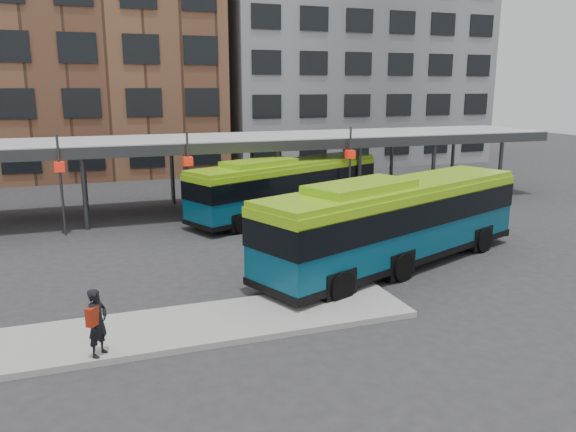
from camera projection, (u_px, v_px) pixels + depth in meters
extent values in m
plane|color=#28282B|center=(316.00, 277.00, 20.96)|extent=(120.00, 120.00, 0.00)
cube|color=gray|center=(182.00, 327.00, 16.38)|extent=(14.00, 3.00, 0.18)
cube|color=#999B9E|center=(230.00, 140.00, 31.99)|extent=(40.00, 6.00, 0.35)
cube|color=#383A3D|center=(244.00, 147.00, 29.27)|extent=(40.00, 0.15, 0.55)
cylinder|color=#383A3D|center=(85.00, 192.00, 27.54)|extent=(0.24, 0.24, 3.80)
cylinder|color=#383A3D|center=(84.00, 177.00, 32.13)|extent=(0.24, 0.24, 3.80)
cylinder|color=#383A3D|center=(186.00, 186.00, 29.18)|extent=(0.24, 0.24, 3.80)
cylinder|color=#383A3D|center=(172.00, 173.00, 33.77)|extent=(0.24, 0.24, 3.80)
cylinder|color=#383A3D|center=(277.00, 181.00, 30.82)|extent=(0.24, 0.24, 3.80)
cylinder|color=#383A3D|center=(252.00, 169.00, 35.41)|extent=(0.24, 0.24, 3.80)
cylinder|color=#383A3D|center=(359.00, 176.00, 32.46)|extent=(0.24, 0.24, 3.80)
cylinder|color=#383A3D|center=(325.00, 165.00, 37.05)|extent=(0.24, 0.24, 3.80)
cylinder|color=#383A3D|center=(433.00, 172.00, 34.10)|extent=(0.24, 0.24, 3.80)
cylinder|color=#383A3D|center=(391.00, 162.00, 38.69)|extent=(0.24, 0.24, 3.80)
cylinder|color=#383A3D|center=(500.00, 168.00, 35.74)|extent=(0.24, 0.24, 3.80)
cylinder|color=#383A3D|center=(453.00, 159.00, 40.32)|extent=(0.24, 0.24, 3.80)
cylinder|color=#383A3D|center=(61.00, 186.00, 26.37)|extent=(0.12, 0.12, 4.80)
cube|color=red|center=(59.00, 167.00, 26.16)|extent=(0.45, 0.45, 0.45)
cylinder|color=#383A3D|center=(189.00, 179.00, 28.33)|extent=(0.12, 0.12, 4.80)
cube|color=red|center=(188.00, 161.00, 28.13)|extent=(0.45, 0.45, 0.45)
cylinder|color=#383A3D|center=(350.00, 170.00, 31.28)|extent=(0.12, 0.12, 4.80)
cube|color=red|center=(350.00, 154.00, 31.08)|extent=(0.45, 0.45, 0.45)
cube|color=brown|center=(48.00, 34.00, 44.56)|extent=(26.00, 14.00, 22.00)
cube|color=slate|center=(344.00, 54.00, 53.31)|extent=(24.00, 14.00, 20.00)
cube|color=navy|center=(396.00, 223.00, 21.99)|extent=(13.02, 7.31, 2.70)
cube|color=black|center=(397.00, 210.00, 21.87)|extent=(13.09, 7.39, 1.02)
cube|color=#7CB612|center=(398.00, 187.00, 21.66)|extent=(12.98, 7.21, 0.22)
cube|color=#7CB612|center=(361.00, 188.00, 20.23)|extent=(4.73, 3.40, 0.38)
cube|color=black|center=(395.00, 253.00, 22.27)|extent=(13.10, 7.39, 0.26)
cylinder|color=black|center=(482.00, 240.00, 24.08)|extent=(1.12, 0.70, 1.08)
cylinder|color=black|center=(431.00, 228.00, 26.00)|extent=(1.12, 0.70, 1.08)
cylinder|color=black|center=(402.00, 267.00, 20.46)|extent=(1.12, 0.70, 1.08)
cylinder|color=black|center=(348.00, 251.00, 22.39)|extent=(1.12, 0.70, 1.08)
cylinder|color=black|center=(341.00, 287.00, 18.38)|extent=(1.12, 0.70, 1.08)
cylinder|color=black|center=(288.00, 268.00, 20.30)|extent=(1.12, 0.70, 1.08)
cube|color=navy|center=(287.00, 188.00, 30.50)|extent=(11.80, 6.99, 2.46)
cube|color=black|center=(287.00, 179.00, 30.39)|extent=(11.87, 7.07, 0.93)
cube|color=#7CB612|center=(287.00, 164.00, 30.21)|extent=(11.76, 6.90, 0.20)
cube|color=#7CB612|center=(259.00, 163.00, 28.85)|extent=(4.31, 3.20, 0.34)
cube|color=black|center=(287.00, 208.00, 30.75)|extent=(11.87, 7.07, 0.24)
cylinder|color=black|center=(351.00, 201.00, 32.53)|extent=(1.02, 0.67, 0.98)
cylinder|color=black|center=(321.00, 195.00, 34.23)|extent=(1.02, 0.67, 0.98)
cylinder|color=black|center=(286.00, 214.00, 29.11)|extent=(1.02, 0.67, 0.98)
cylinder|color=black|center=(257.00, 207.00, 30.81)|extent=(1.02, 0.67, 0.98)
cylinder|color=black|center=(242.00, 223.00, 27.14)|extent=(1.02, 0.67, 0.98)
cylinder|color=black|center=(213.00, 215.00, 28.84)|extent=(1.02, 0.67, 0.98)
imported|color=black|center=(98.00, 322.00, 14.31)|extent=(0.74, 0.78, 1.80)
cube|color=maroon|center=(92.00, 316.00, 14.09)|extent=(0.36, 0.38, 0.48)
imported|color=slate|center=(400.00, 192.00, 35.69)|extent=(1.72, 0.78, 0.87)
imported|color=slate|center=(410.00, 190.00, 35.82)|extent=(1.77, 0.54, 1.06)
imported|color=slate|center=(424.00, 192.00, 35.49)|extent=(1.82, 0.68, 0.95)
imported|color=slate|center=(433.00, 189.00, 36.37)|extent=(1.61, 0.79, 0.93)
imported|color=slate|center=(433.00, 190.00, 36.23)|extent=(1.75, 0.68, 0.91)
imported|color=slate|center=(443.00, 188.00, 36.76)|extent=(1.61, 0.70, 0.93)
imported|color=slate|center=(455.00, 189.00, 36.39)|extent=(1.92, 0.92, 0.97)
imported|color=slate|center=(467.00, 188.00, 36.79)|extent=(1.60, 0.58, 0.94)
imported|color=slate|center=(489.00, 187.00, 37.39)|extent=(1.79, 1.01, 0.89)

